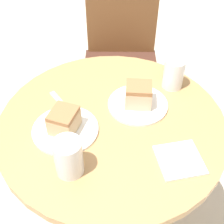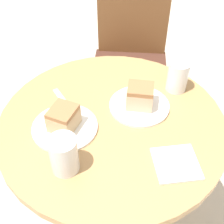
{
  "view_description": "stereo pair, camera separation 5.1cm",
  "coord_description": "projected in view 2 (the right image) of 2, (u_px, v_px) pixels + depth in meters",
  "views": [
    {
      "loc": [
        0.05,
        -0.73,
        1.51
      ],
      "look_at": [
        0.0,
        0.0,
        0.8
      ],
      "focal_mm": 50.0,
      "sensor_mm": 36.0,
      "label": 1
    },
    {
      "loc": [
        0.1,
        -0.73,
        1.51
      ],
      "look_at": [
        0.0,
        0.0,
        0.8
      ],
      "focal_mm": 50.0,
      "sensor_mm": 36.0,
      "label": 2
    }
  ],
  "objects": [
    {
      "name": "table",
      "position": [
        112.0,
        159.0,
        1.2
      ],
      "size": [
        0.77,
        0.77,
        0.76
      ],
      "color": "tan",
      "rests_on": "ground_plane"
    },
    {
      "name": "napkin_stack",
      "position": [
        176.0,
        164.0,
        0.92
      ],
      "size": [
        0.16,
        0.16,
        0.01
      ],
      "rotation": [
        0.0,
        0.0,
        0.26
      ],
      "color": "white",
      "rests_on": "table"
    },
    {
      "name": "cake_slice_far",
      "position": [
        140.0,
        96.0,
        1.06
      ],
      "size": [
        0.09,
        0.08,
        0.08
      ],
      "rotation": [
        0.0,
        0.0,
        4.7
      ],
      "color": "beige",
      "rests_on": "plate_far"
    },
    {
      "name": "chair",
      "position": [
        130.0,
        56.0,
        1.78
      ],
      "size": [
        0.45,
        0.47,
        0.99
      ],
      "rotation": [
        0.0,
        0.0,
        0.05
      ],
      "color": "brown",
      "rests_on": "ground_plane"
    },
    {
      "name": "glass_water",
      "position": [
        177.0,
        77.0,
        1.13
      ],
      "size": [
        0.08,
        0.08,
        0.12
      ],
      "color": "silver",
      "rests_on": "table"
    },
    {
      "name": "cake_slice_near",
      "position": [
        64.0,
        118.0,
        0.99
      ],
      "size": [
        0.1,
        0.11,
        0.08
      ],
      "rotation": [
        0.0,
        0.0,
        6.0
      ],
      "color": "tan",
      "rests_on": "plate_near"
    },
    {
      "name": "plate_near",
      "position": [
        65.0,
        127.0,
        1.02
      ],
      "size": [
        0.22,
        0.22,
        0.01
      ],
      "color": "white",
      "rests_on": "table"
    },
    {
      "name": "glass_lemonade",
      "position": [
        64.0,
        156.0,
        0.88
      ],
      "size": [
        0.08,
        0.08,
        0.12
      ],
      "color": "silver",
      "rests_on": "table"
    },
    {
      "name": "plate_far",
      "position": [
        139.0,
        106.0,
        1.09
      ],
      "size": [
        0.21,
        0.21,
        0.01
      ],
      "color": "white",
      "rests_on": "table"
    },
    {
      "name": "fork",
      "position": [
        64.0,
        101.0,
        1.11
      ],
      "size": [
        0.11,
        0.13,
        0.0
      ],
      "rotation": [
        0.0,
        0.0,
        2.25
      ],
      "color": "silver",
      "rests_on": "table"
    }
  ]
}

